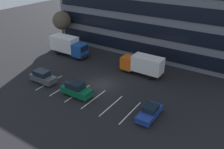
# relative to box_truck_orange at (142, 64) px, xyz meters

# --- Properties ---
(ground_plane) EXTENTS (120.00, 120.00, 0.00)m
(ground_plane) POSITION_rel_box_truck_orange_xyz_m (-3.44, -6.24, -1.82)
(ground_plane) COLOR black
(office_building) EXTENTS (38.14, 12.30, 18.00)m
(office_building) POSITION_rel_box_truck_orange_xyz_m (-3.44, 11.71, 7.19)
(office_building) COLOR slate
(office_building) RESTS_ON ground_plane
(lot_markings) EXTENTS (14.14, 5.40, 0.01)m
(lot_markings) POSITION_rel_box_truck_orange_xyz_m (-3.44, -10.15, -1.81)
(lot_markings) COLOR silver
(lot_markings) RESTS_ON ground_plane
(box_truck_orange) EXTENTS (6.96, 2.30, 3.22)m
(box_truck_orange) POSITION_rel_box_truck_orange_xyz_m (0.00, 0.00, 0.00)
(box_truck_orange) COLOR #D85914
(box_truck_orange) RESTS_ON ground_plane
(box_truck_blue) EXTENTS (7.65, 2.53, 3.55)m
(box_truck_blue) POSITION_rel_box_truck_orange_xyz_m (-15.42, -0.28, 0.18)
(box_truck_blue) COLOR #194799
(box_truck_blue) RESTS_ON ground_plane
(suv_charcoal) EXTENTS (4.15, 1.76, 1.88)m
(suv_charcoal) POSITION_rel_box_truck_orange_xyz_m (-11.33, -10.53, -0.91)
(suv_charcoal) COLOR #474C51
(suv_charcoal) RESTS_ON ground_plane
(sedan_navy) EXTENTS (1.78, 4.24, 1.52)m
(sedan_navy) POSITION_rel_box_truck_orange_xyz_m (5.87, -9.67, -1.10)
(sedan_navy) COLOR navy
(sedan_navy) RESTS_ON ground_plane
(suv_forest) EXTENTS (4.36, 1.85, 1.97)m
(suv_forest) POSITION_rel_box_truck_orange_xyz_m (-4.61, -10.65, -0.86)
(suv_forest) COLOR #0C5933
(suv_forest) RESTS_ON ground_plane
(bare_tree) EXTENTS (3.76, 3.76, 7.06)m
(bare_tree) POSITION_rel_box_truck_orange_xyz_m (-20.44, 3.62, 3.34)
(bare_tree) COLOR #473323
(bare_tree) RESTS_ON ground_plane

